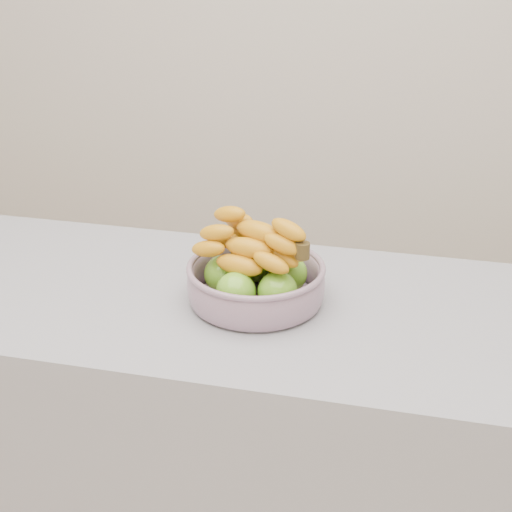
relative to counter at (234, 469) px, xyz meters
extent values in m
cube|color=gray|center=(0.00, 0.00, 0.00)|extent=(2.00, 0.60, 0.90)
cylinder|color=#929FAF|center=(0.05, 0.00, 0.46)|extent=(0.24, 0.24, 0.01)
torus|color=#929FAF|center=(0.05, 0.00, 0.53)|extent=(0.28, 0.28, 0.01)
sphere|color=#4F8E18|center=(0.03, -0.06, 0.50)|extent=(0.08, 0.08, 0.08)
sphere|color=#4F8E18|center=(0.11, -0.04, 0.50)|extent=(0.08, 0.08, 0.08)
sphere|color=#4F8E18|center=(0.11, 0.04, 0.50)|extent=(0.08, 0.08, 0.08)
sphere|color=#4F8E18|center=(0.03, 0.07, 0.50)|extent=(0.08, 0.08, 0.08)
sphere|color=#4F8E18|center=(-0.02, 0.00, 0.50)|extent=(0.08, 0.08, 0.08)
ellipsoid|color=#F5A114|center=(0.03, -0.04, 0.55)|extent=(0.18, 0.08, 0.04)
ellipsoid|color=#F5A114|center=(0.04, 0.00, 0.55)|extent=(0.18, 0.10, 0.04)
ellipsoid|color=#F5A114|center=(0.06, 0.04, 0.55)|extent=(0.17, 0.12, 0.04)
ellipsoid|color=#F5A114|center=(0.04, -0.02, 0.58)|extent=(0.18, 0.07, 0.04)
ellipsoid|color=#F5A114|center=(0.06, 0.02, 0.58)|extent=(0.17, 0.13, 0.04)
ellipsoid|color=#F5A114|center=(0.06, 0.00, 0.60)|extent=(0.18, 0.10, 0.04)
cylinder|color=#3E3013|center=(0.15, -0.04, 0.59)|extent=(0.03, 0.03, 0.03)
camera|label=1|loc=(0.34, -1.23, 1.14)|focal=50.00mm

